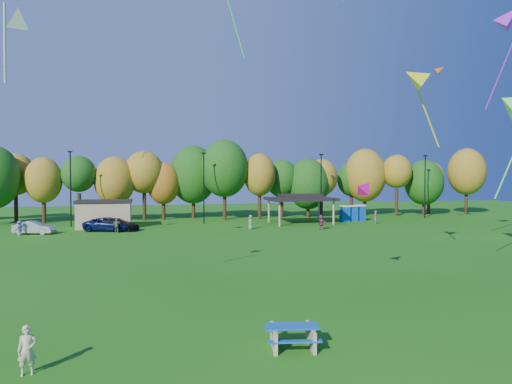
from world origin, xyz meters
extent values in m
plane|color=#19600F|center=(0.00, 0.00, 0.00)|extent=(160.00, 160.00, 0.00)
cylinder|color=black|center=(-22.13, 48.25, 1.90)|extent=(0.50, 0.50, 3.79)
ellipsoid|color=olive|center=(-22.13, 48.25, 6.32)|extent=(4.94, 4.94, 5.58)
cylinder|color=black|center=(-18.02, 45.01, 1.67)|extent=(0.50, 0.50, 3.34)
ellipsoid|color=olive|center=(-18.02, 45.01, 5.56)|extent=(4.61, 4.61, 5.88)
cylinder|color=black|center=(-13.72, 44.85, 1.91)|extent=(0.50, 0.50, 3.82)
ellipsoid|color=#144C0F|center=(-13.72, 44.85, 6.36)|extent=(4.43, 4.43, 4.73)
cylinder|color=black|center=(-9.30, 45.50, 1.63)|extent=(0.50, 0.50, 3.25)
ellipsoid|color=olive|center=(-9.30, 45.50, 5.42)|extent=(5.33, 5.33, 6.53)
cylinder|color=black|center=(-5.45, 46.07, 1.98)|extent=(0.50, 0.50, 3.96)
ellipsoid|color=olive|center=(-5.45, 46.07, 6.61)|extent=(5.31, 5.31, 5.82)
cylinder|color=black|center=(-2.85, 46.34, 1.52)|extent=(0.50, 0.50, 3.05)
ellipsoid|color=#995914|center=(-2.85, 46.34, 5.08)|extent=(4.54, 4.54, 5.87)
cylinder|color=black|center=(1.42, 47.53, 1.89)|extent=(0.50, 0.50, 3.77)
ellipsoid|color=#144C0F|center=(1.42, 47.53, 6.29)|extent=(6.69, 6.69, 8.35)
cylinder|color=black|center=(5.46, 44.54, 2.14)|extent=(0.50, 0.50, 4.28)
ellipsoid|color=#144C0F|center=(5.46, 44.54, 7.14)|extent=(6.64, 6.64, 8.01)
cylinder|color=black|center=(10.41, 44.21, 1.88)|extent=(0.50, 0.50, 3.76)
ellipsoid|color=olive|center=(10.41, 44.21, 6.27)|extent=(4.49, 4.49, 6.02)
cylinder|color=black|center=(14.29, 46.25, 1.72)|extent=(0.50, 0.50, 3.43)
ellipsoid|color=#144C0F|center=(14.29, 46.25, 5.72)|extent=(4.77, 4.77, 5.63)
cylinder|color=black|center=(18.11, 45.40, 1.48)|extent=(0.50, 0.50, 2.95)
ellipsoid|color=#144C0F|center=(18.11, 45.40, 4.92)|extent=(6.14, 6.14, 7.54)
cylinder|color=black|center=(20.39, 45.86, 1.76)|extent=(0.50, 0.50, 3.52)
ellipsoid|color=olive|center=(20.39, 45.86, 5.87)|extent=(4.78, 4.78, 5.53)
cylinder|color=black|center=(26.06, 47.51, 1.69)|extent=(0.50, 0.50, 3.39)
ellipsoid|color=#144C0F|center=(26.06, 47.51, 5.64)|extent=(4.54, 4.54, 5.46)
cylinder|color=black|center=(27.70, 46.23, 1.86)|extent=(0.50, 0.50, 3.72)
ellipsoid|color=olive|center=(27.70, 46.23, 6.20)|extent=(6.32, 6.32, 8.24)
cylinder|color=black|center=(31.99, 44.27, 2.03)|extent=(0.50, 0.50, 4.06)
ellipsoid|color=olive|center=(31.99, 44.27, 6.77)|extent=(4.50, 4.50, 5.13)
cylinder|color=black|center=(37.07, 44.81, 1.53)|extent=(0.50, 0.50, 3.05)
ellipsoid|color=#144C0F|center=(37.07, 44.81, 5.09)|extent=(5.97, 5.97, 7.05)
cylinder|color=black|center=(38.98, 46.35, 1.78)|extent=(0.50, 0.50, 3.55)
ellipsoid|color=olive|center=(38.98, 46.35, 5.92)|extent=(4.60, 4.60, 4.99)
cylinder|color=black|center=(44.51, 44.51, 2.03)|extent=(0.50, 0.50, 4.07)
ellipsoid|color=olive|center=(44.51, 44.51, 6.78)|extent=(5.83, 5.83, 7.42)
cylinder|color=black|center=(-14.00, 40.00, 4.50)|extent=(0.16, 0.16, 9.00)
cube|color=black|center=(-14.00, 40.00, 9.00)|extent=(0.50, 0.25, 0.18)
cylinder|color=black|center=(2.00, 40.00, 4.50)|extent=(0.16, 0.16, 9.00)
cube|color=black|center=(2.00, 40.00, 9.00)|extent=(0.50, 0.25, 0.18)
cylinder|color=black|center=(18.00, 40.00, 4.50)|extent=(0.16, 0.16, 9.00)
cube|color=black|center=(18.00, 40.00, 9.00)|extent=(0.50, 0.25, 0.18)
cylinder|color=black|center=(34.00, 40.00, 4.50)|extent=(0.16, 0.16, 9.00)
cube|color=black|center=(34.00, 40.00, 9.00)|extent=(0.50, 0.25, 0.18)
cube|color=tan|center=(-10.00, 38.00, 1.50)|extent=(6.00, 4.00, 3.00)
cube|color=black|center=(-10.00, 38.00, 3.12)|extent=(6.30, 4.30, 0.25)
cylinder|color=tan|center=(10.50, 34.50, 1.50)|extent=(0.24, 0.24, 3.00)
cylinder|color=tan|center=(17.50, 34.50, 1.50)|extent=(0.24, 0.24, 3.00)
cylinder|color=tan|center=(10.50, 39.50, 1.50)|extent=(0.24, 0.24, 3.00)
cylinder|color=tan|center=(17.50, 39.50, 1.50)|extent=(0.24, 0.24, 3.00)
cube|color=black|center=(14.00, 37.00, 3.15)|extent=(8.20, 6.20, 0.35)
cube|color=black|center=(14.00, 37.00, 3.55)|extent=(5.00, 3.50, 0.45)
cube|color=#0D43A9|center=(20.53, 37.80, 1.00)|extent=(1.10, 1.10, 2.00)
cube|color=silver|center=(20.53, 37.80, 2.09)|extent=(1.15, 1.15, 0.18)
cube|color=#0D43A9|center=(21.83, 38.14, 1.00)|extent=(1.10, 1.10, 2.00)
cube|color=silver|center=(21.83, 38.14, 2.09)|extent=(1.15, 1.15, 0.18)
cube|color=#0D43A9|center=(23.13, 38.53, 1.00)|extent=(1.10, 1.10, 2.00)
cube|color=silver|center=(23.13, 38.53, 2.09)|extent=(1.15, 1.15, 0.18)
cube|color=tan|center=(-0.79, -2.99, 0.37)|extent=(0.36, 1.48, 0.74)
cube|color=tan|center=(0.52, -3.21, 0.37)|extent=(0.36, 1.48, 0.74)
cube|color=#1358AB|center=(-0.13, -3.10, 0.77)|extent=(1.94, 1.06, 0.06)
cube|color=#1358AB|center=(-0.24, -3.73, 0.45)|extent=(1.86, 0.55, 0.05)
cube|color=#1358AB|center=(-0.03, -2.48, 0.45)|extent=(1.86, 0.55, 0.05)
imported|color=beige|center=(-8.69, -3.32, 0.76)|extent=(0.61, 0.46, 1.52)
imported|color=#A8A9AE|center=(-16.60, 33.29, 0.68)|extent=(4.35, 2.39, 1.36)
imported|color=#0C174C|center=(-9.20, 34.38, 0.75)|extent=(5.91, 4.03, 1.50)
imported|color=black|center=(-8.36, 34.15, 0.71)|extent=(5.28, 3.29, 1.43)
imported|color=#C25B7C|center=(23.17, 34.40, 0.83)|extent=(0.62, 0.72, 1.67)
imported|color=#4949A0|center=(-17.75, 32.31, 0.76)|extent=(1.06, 1.13, 1.53)
imported|color=#903C63|center=(14.11, 30.03, 0.85)|extent=(0.73, 1.64, 1.71)
imported|color=#65895E|center=(6.39, 32.28, 0.82)|extent=(0.54, 0.81, 1.64)
imported|color=#6D8451|center=(-8.29, 32.37, 0.77)|extent=(0.94, 0.47, 1.55)
cylinder|color=green|center=(1.59, 17.34, 18.45)|extent=(1.54, 2.08, 6.61)
cone|color=silver|center=(-10.14, 2.18, 12.54)|extent=(1.24, 1.45, 1.23)
cylinder|color=silver|center=(-10.40, 1.31, 11.19)|extent=(0.42, 1.10, 2.85)
cone|color=#C8CF15|center=(12.42, 9.18, 12.68)|extent=(2.53, 2.29, 2.10)
cylinder|color=#C8CF15|center=(13.78, 9.82, 10.43)|extent=(1.68, 0.85, 4.73)
cone|color=purple|center=(22.42, 11.91, 18.42)|extent=(2.93, 2.93, 2.35)
cylinder|color=purple|center=(20.71, 10.23, 14.82)|extent=(2.09, 2.05, 7.55)
cone|color=#C50A76|center=(7.09, 5.61, 5.43)|extent=(1.54, 1.37, 1.29)
cone|color=#B84315|center=(24.52, 23.45, 17.07)|extent=(1.49, 1.43, 1.20)
camera|label=1|loc=(-5.10, -18.29, 6.07)|focal=32.00mm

